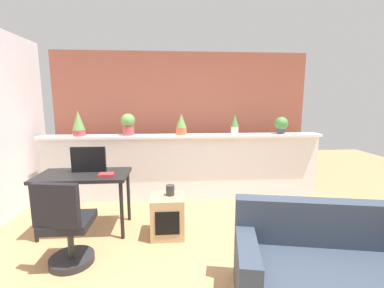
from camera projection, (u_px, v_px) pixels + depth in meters
name	position (u px, v px, depth m)	size (l,w,h in m)	color
ground_plane	(194.00, 275.00, 2.51)	(12.00, 12.00, 0.00)	tan
divider_wall	(184.00, 168.00, 4.39)	(4.54, 0.16, 1.06)	white
plant_shelf	(184.00, 136.00, 4.26)	(4.54, 0.30, 0.04)	white
brick_wall_behind	(182.00, 122.00, 4.86)	(4.54, 0.10, 2.50)	#9E5442
potted_plant_0	(79.00, 124.00, 4.08)	(0.19, 0.19, 0.39)	#B7474C
potted_plant_1	(128.00, 124.00, 4.16)	(0.22, 0.22, 0.35)	#B7474C
potted_plant_2	(181.00, 125.00, 4.21)	(0.17, 0.17, 0.34)	#C66B42
potted_plant_3	(235.00, 125.00, 4.29)	(0.12, 0.12, 0.32)	silver
potted_plant_4	(281.00, 124.00, 4.34)	(0.21, 0.21, 0.28)	#4C4C51
desk	(84.00, 180.00, 3.27)	(1.10, 0.60, 0.75)	black
tv_monitor	(89.00, 159.00, 3.32)	(0.43, 0.04, 0.32)	black
office_chair	(66.00, 230.00, 2.58)	(0.48, 0.48, 0.91)	#262628
side_cube_shelf	(168.00, 216.00, 3.22)	(0.40, 0.41, 0.50)	tan
vase_on_shelf	(170.00, 190.00, 3.21)	(0.11, 0.11, 0.13)	#2D2D33
book_on_desk	(106.00, 175.00, 3.15)	(0.17, 0.13, 0.04)	#B22D33
couch	(334.00, 274.00, 2.09)	(1.68, 1.05, 0.80)	#333D4C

